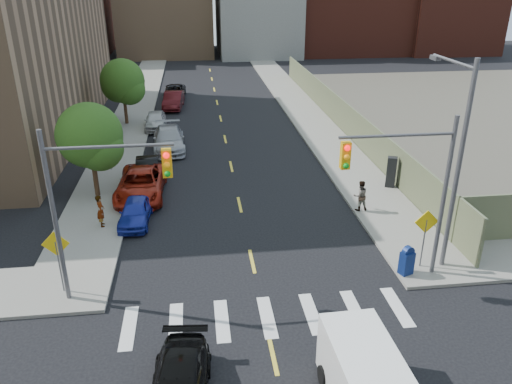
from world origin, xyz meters
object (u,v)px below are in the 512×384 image
object	(u,v)px
parked_car_white	(155,120)
pedestrian_east	(360,196)
parked_car_black	(148,170)
parked_car_maroon	(173,100)
parked_car_blue	(136,211)
pedestrian_west	(101,211)
parked_car_silver	(169,139)
parked_car_grey	(175,91)
parked_car_red	(141,184)
payphone	(391,172)
mailbox	(407,260)

from	to	relation	value
parked_car_white	pedestrian_east	bearing A→B (deg)	-55.87
parked_car_black	parked_car_maroon	size ratio (longest dim) A/B	0.84
parked_car_blue	pedestrian_west	distance (m)	1.73
pedestrian_west	parked_car_white	bearing A→B (deg)	-17.94
parked_car_silver	parked_car_grey	bearing A→B (deg)	86.74
parked_car_maroon	pedestrian_east	bearing A→B (deg)	-61.44
pedestrian_east	parked_car_red	bearing A→B (deg)	-22.59
parked_car_maroon	pedestrian_east	xyz separation A→B (m)	(10.50, -23.95, 0.21)
parked_car_blue	parked_car_red	size ratio (longest dim) A/B	0.66
parked_car_silver	parked_car_maroon	bearing A→B (deg)	86.74
parked_car_red	parked_car_grey	distance (m)	24.93
parked_car_red	pedestrian_east	bearing A→B (deg)	-15.03
parked_car_blue	parked_car_grey	xyz separation A→B (m)	(1.30, 28.16, 0.01)
payphone	parked_car_grey	bearing A→B (deg)	139.72
parked_car_maroon	pedestrian_west	size ratio (longest dim) A/B	2.83
parked_car_blue	payphone	bearing A→B (deg)	13.44
parked_car_blue	parked_car_white	world-z (taller)	parked_car_white
parked_car_blue	parked_car_black	xyz separation A→B (m)	(0.19, 5.83, 0.02)
parked_car_blue	pedestrian_east	world-z (taller)	pedestrian_east
parked_car_maroon	mailbox	xyz separation A→B (m)	(10.52, -30.19, 0.01)
parked_car_black	mailbox	xyz separation A→B (m)	(11.63, -12.36, 0.13)
parked_car_maroon	pedestrian_west	xyz separation A→B (m)	(-2.93, -24.11, 0.21)
parked_car_white	pedestrian_west	bearing A→B (deg)	-95.54
parked_car_grey	pedestrian_west	size ratio (longest dim) A/B	2.74
parked_car_maroon	payphone	world-z (taller)	payphone
parked_car_black	parked_car_silver	bearing A→B (deg)	76.02
parked_car_white	payphone	size ratio (longest dim) A/B	2.24
parked_car_maroon	parked_car_grey	bearing A→B (deg)	94.88
parked_car_blue	parked_car_white	xyz separation A→B (m)	(0.00, 17.00, 0.07)
parked_car_white	pedestrian_east	xyz separation A→B (m)	(11.80, -17.28, 0.28)
parked_car_blue	pedestrian_west	bearing A→B (deg)	-161.30
parked_car_black	pedestrian_west	bearing A→B (deg)	-109.20
parked_car_grey	parked_car_black	bearing A→B (deg)	-90.73
parked_car_black	pedestrian_east	bearing A→B (deg)	-30.79
parked_car_grey	parked_car_silver	bearing A→B (deg)	-87.89
parked_car_silver	mailbox	size ratio (longest dim) A/B	4.14
parked_car_red	payphone	xyz separation A→B (m)	(14.61, -0.66, 0.30)
parked_car_blue	pedestrian_west	xyz separation A→B (m)	(-1.63, -0.45, 0.35)
parked_car_blue	parked_car_red	xyz separation A→B (m)	(0.00, 3.26, 0.15)
parked_car_black	parked_car_grey	bearing A→B (deg)	84.16
mailbox	pedestrian_east	size ratio (longest dim) A/B	0.78
mailbox	parked_car_red	bearing A→B (deg)	119.84
parked_car_white	mailbox	distance (m)	26.32
mailbox	pedestrian_west	bearing A→B (deg)	135.16
parked_car_black	payphone	world-z (taller)	payphone
parked_car_red	pedestrian_west	distance (m)	4.06
parked_car_white	parked_car_maroon	bearing A→B (deg)	78.77
parked_car_black	parked_car_silver	xyz separation A→B (m)	(1.11, 5.71, 0.13)
parked_car_black	parked_car_grey	xyz separation A→B (m)	(1.11, 22.33, -0.02)
payphone	parked_car_red	bearing A→B (deg)	-160.39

